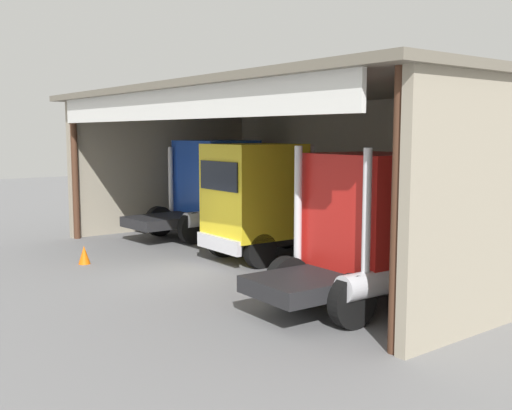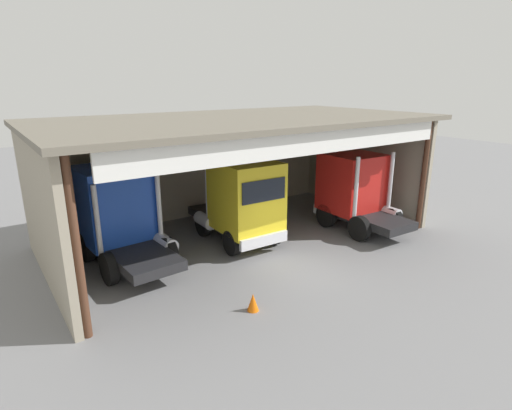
# 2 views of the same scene
# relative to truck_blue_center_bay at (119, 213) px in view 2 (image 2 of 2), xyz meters

# --- Properties ---
(ground_plane) EXTENTS (80.00, 80.00, 0.00)m
(ground_plane) POSITION_rel_truck_blue_center_bay_xyz_m (5.10, -4.59, -1.94)
(ground_plane) COLOR slate
(ground_plane) RESTS_ON ground
(workshop_shed) EXTENTS (16.19, 8.74, 5.31)m
(workshop_shed) POSITION_rel_truck_blue_center_bay_xyz_m (5.10, 0.36, 1.74)
(workshop_shed) COLOR #9E937F
(workshop_shed) RESTS_ON ground
(truck_blue_center_bay) EXTENTS (2.89, 5.19, 3.68)m
(truck_blue_center_bay) POSITION_rel_truck_blue_center_bay_xyz_m (0.00, 0.00, 0.00)
(truck_blue_center_bay) COLOR #1E47B7
(truck_blue_center_bay) RESTS_ON ground
(truck_yellow_left_bay) EXTENTS (2.52, 5.40, 3.63)m
(truck_yellow_left_bay) POSITION_rel_truck_blue_center_bay_xyz_m (4.73, -1.25, -0.04)
(truck_yellow_left_bay) COLOR yellow
(truck_yellow_left_bay) RESTS_ON ground
(truck_red_center_right_bay) EXTENTS (2.66, 4.57, 3.67)m
(truck_red_center_right_bay) POSITION_rel_truck_blue_center_bay_xyz_m (10.23, -2.55, -0.08)
(truck_red_center_right_bay) COLOR red
(truck_red_center_right_bay) RESTS_ON ground
(oil_drum) EXTENTS (0.58, 0.58, 0.85)m
(oil_drum) POSITION_rel_truck_blue_center_bay_xyz_m (8.12, 2.36, -1.51)
(oil_drum) COLOR #197233
(oil_drum) RESTS_ON ground
(tool_cart) EXTENTS (0.90, 0.60, 1.00)m
(tool_cart) POSITION_rel_truck_blue_center_bay_xyz_m (7.58, 1.98, -1.44)
(tool_cart) COLOR #1E59A5
(tool_cart) RESTS_ON ground
(traffic_cone) EXTENTS (0.36, 0.36, 0.56)m
(traffic_cone) POSITION_rel_truck_blue_center_bay_xyz_m (2.01, -5.97, -1.66)
(traffic_cone) COLOR orange
(traffic_cone) RESTS_ON ground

